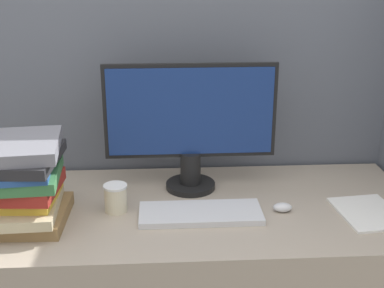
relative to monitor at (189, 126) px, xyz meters
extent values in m
cube|color=slate|center=(0.00, 0.23, -0.12)|extent=(1.95, 0.04, 1.75)
cylinder|color=black|center=(0.00, 0.00, -0.23)|extent=(0.18, 0.18, 0.02)
cylinder|color=black|center=(0.00, 0.00, -0.16)|extent=(0.07, 0.07, 0.12)
cube|color=black|center=(0.00, 0.00, 0.05)|extent=(0.61, 0.02, 0.34)
cube|color=navy|center=(0.00, -0.01, 0.05)|extent=(0.58, 0.01, 0.31)
cube|color=silver|center=(0.02, -0.23, -0.23)|extent=(0.40, 0.16, 0.02)
ellipsoid|color=silver|center=(0.30, -0.21, -0.23)|extent=(0.06, 0.04, 0.03)
cylinder|color=beige|center=(-0.26, -0.17, -0.20)|extent=(0.07, 0.07, 0.09)
cylinder|color=white|center=(-0.26, -0.17, -0.15)|extent=(0.08, 0.08, 0.01)
cube|color=olive|center=(-0.52, -0.23, -0.22)|extent=(0.23, 0.27, 0.04)
cube|color=#C6B78C|center=(-0.54, -0.24, -0.18)|extent=(0.22, 0.29, 0.03)
cube|color=gold|center=(-0.53, -0.23, -0.15)|extent=(0.19, 0.23, 0.03)
cube|color=maroon|center=(-0.54, -0.24, -0.11)|extent=(0.23, 0.25, 0.04)
cube|color=#38723F|center=(-0.54, -0.24, -0.07)|extent=(0.25, 0.27, 0.04)
cube|color=#264C8C|center=(-0.54, -0.22, -0.05)|extent=(0.21, 0.31, 0.02)
cube|color=#262628|center=(-0.53, -0.23, -0.02)|extent=(0.23, 0.29, 0.03)
cube|color=slate|center=(-0.54, -0.22, 0.02)|extent=(0.26, 0.30, 0.04)
cube|color=white|center=(0.58, -0.25, -0.24)|extent=(0.22, 0.27, 0.01)
camera|label=1|loc=(-0.10, -1.80, 0.58)|focal=50.00mm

